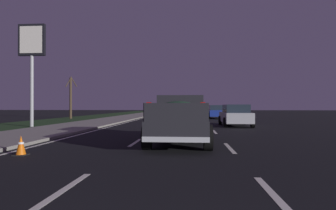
{
  "coord_description": "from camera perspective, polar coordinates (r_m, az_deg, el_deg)",
  "views": [
    {
      "loc": [
        -1.06,
        -0.41,
        1.44
      ],
      "look_at": [
        9.88,
        0.45,
        1.48
      ],
      "focal_mm": 30.4,
      "sensor_mm": 36.0,
      "label": 1
    }
  ],
  "objects": [
    {
      "name": "sedan_silver",
      "position": [
        20.88,
        13.34,
        -1.99
      ],
      "size": [
        4.41,
        2.04,
        1.54
      ],
      "color": "#B2B5BA",
      "rests_on": "ground"
    },
    {
      "name": "sidewalk_shoulder",
      "position": [
        29.18,
        -11.13,
        -2.91
      ],
      "size": [
        108.0,
        4.0,
        0.12
      ],
      "primitive_type": "cube",
      "color": "gray",
      "rests_on": "ground"
    },
    {
      "name": "bare_tree_far",
      "position": [
        34.43,
        -18.93,
        1.61
      ],
      "size": [
        1.79,
        1.21,
        4.86
      ],
      "color": "#423323",
      "rests_on": "ground"
    },
    {
      "name": "ground",
      "position": [
        28.1,
        3.68,
        -3.14
      ],
      "size": [
        144.0,
        144.0,
        0.0
      ],
      "primitive_type": "plane",
      "color": "black"
    },
    {
      "name": "grass_verge",
      "position": [
        30.91,
        -20.1,
        -2.86
      ],
      "size": [
        108.0,
        6.0,
        0.01
      ],
      "primitive_type": "cube",
      "color": "#1E3819",
      "rests_on": "ground"
    },
    {
      "name": "lane_markings",
      "position": [
        31.52,
        -1.75,
        -2.81
      ],
      "size": [
        108.0,
        7.04,
        0.01
      ],
      "color": "silver",
      "rests_on": "ground"
    },
    {
      "name": "sedan_blue",
      "position": [
        33.18,
        9.62,
        -1.33
      ],
      "size": [
        4.43,
        2.07,
        1.54
      ],
      "color": "navy",
      "rests_on": "ground"
    },
    {
      "name": "pickup_truck",
      "position": [
        11.12,
        2.39,
        -2.56
      ],
      "size": [
        5.44,
        2.31,
        1.87
      ],
      "color": "#232328",
      "rests_on": "ground"
    },
    {
      "name": "traffic_cone_near",
      "position": [
        9.39,
        -27.4,
        -7.24
      ],
      "size": [
        0.36,
        0.36,
        0.58
      ],
      "color": "black",
      "rests_on": "ground"
    },
    {
      "name": "sedan_tan",
      "position": [
        35.86,
        4.22,
        -1.25
      ],
      "size": [
        4.4,
        2.02,
        1.54
      ],
      "color": "#9E845B",
      "rests_on": "ground"
    },
    {
      "name": "gas_price_sign",
      "position": [
        22.28,
        -25.64,
        10.0
      ],
      "size": [
        0.27,
        1.9,
        7.14
      ],
      "color": "#99999E",
      "rests_on": "ground"
    }
  ]
}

